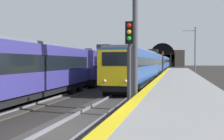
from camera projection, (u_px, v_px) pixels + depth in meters
The scene contains 12 objects.
ground_plane at pixel (68, 133), 10.23m from camera, with size 320.00×320.00×0.00m, color #282623.
platform_right at pixel (186, 125), 9.20m from camera, with size 112.00×4.53×1.05m, color gray.
platform_right_edge_strip at pixel (127, 108), 9.66m from camera, with size 112.00×0.50×0.01m, color yellow.
track_main_line at pixel (68, 132), 10.23m from camera, with size 160.00×2.97×0.21m.
train_main_approaching at pixel (157, 63), 56.61m from camera, with size 77.73×3.10×4.78m.
train_adjacent_platform at pixel (104, 65), 34.78m from camera, with size 58.93×3.14×4.83m.
railway_signal_near at pixel (129, 59), 12.67m from camera, with size 0.39×0.38×4.57m.
railway_signal_mid at pixel (163, 62), 43.19m from camera, with size 0.39×0.38×4.35m.
railway_signal_far at pixel (171, 59), 100.57m from camera, with size 0.39×0.38×5.77m.
overhead_signal_gantry at pixel (58, 10), 15.24m from camera, with size 0.70×9.09×7.43m.
tunnel_portal at pixel (162, 58), 127.89m from camera, with size 2.44×20.28×11.35m.
catenary_mast_near at pixel (195, 52), 44.99m from camera, with size 0.22×2.21×8.38m.
Camera 1 is at (-9.47, -4.01, 2.73)m, focal length 43.27 mm.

